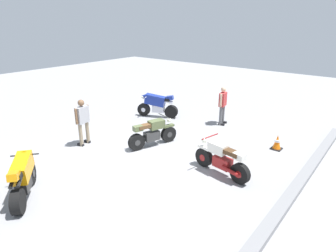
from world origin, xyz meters
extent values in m
plane|color=gray|center=(0.00, 0.00, 0.00)|extent=(40.00, 40.00, 0.00)
cube|color=gray|center=(0.00, 4.60, 0.07)|extent=(14.00, 0.30, 0.15)
cylinder|color=black|center=(2.73, -1.27, 0.30)|extent=(0.50, 0.57, 0.60)
cylinder|color=black|center=(3.57, -0.22, 0.30)|extent=(0.55, 0.61, 0.60)
cylinder|color=black|center=(2.73, -1.27, 0.30)|extent=(0.27, 0.28, 0.21)
cylinder|color=black|center=(3.57, -0.22, 0.30)|extent=(0.27, 0.28, 0.21)
cube|color=black|center=(3.18, -0.71, 0.40)|extent=(0.57, 0.61, 0.32)
cube|color=orange|center=(3.09, -0.82, 0.80)|extent=(0.90, 1.00, 0.57)
cone|color=orange|center=(2.76, -1.23, 0.95)|extent=(0.49, 0.49, 0.39)
cube|color=black|center=(3.34, -0.51, 0.87)|extent=(0.58, 0.63, 0.12)
cube|color=orange|center=(3.53, -0.28, 0.95)|extent=(0.39, 0.41, 0.23)
cylinder|color=black|center=(3.43, -0.27, 0.77)|extent=(0.32, 0.36, 0.17)
cylinder|color=black|center=(3.56, -0.37, 0.77)|extent=(0.32, 0.36, 0.17)
cylinder|color=black|center=(2.85, -1.12, 0.97)|extent=(0.57, 0.47, 0.04)
sphere|color=silver|center=(2.71, -1.29, 0.90)|extent=(0.16, 0.16, 0.16)
cylinder|color=black|center=(-3.69, -3.01, 0.30)|extent=(0.38, 0.61, 0.60)
cylinder|color=black|center=(-4.23, -1.77, 0.30)|extent=(0.44, 0.64, 0.60)
cylinder|color=silver|center=(-3.69, -3.01, 0.30)|extent=(0.25, 0.26, 0.21)
cylinder|color=silver|center=(-4.23, -1.77, 0.30)|extent=(0.25, 0.26, 0.21)
cube|color=silver|center=(-3.98, -2.35, 0.40)|extent=(0.48, 0.63, 0.32)
cube|color=navy|center=(-3.92, -2.48, 0.80)|extent=(0.72, 1.05, 0.57)
cone|color=navy|center=(-3.72, -2.96, 0.95)|extent=(0.45, 0.46, 0.39)
cube|color=black|center=(-4.08, -2.12, 0.87)|extent=(0.48, 0.65, 0.12)
cube|color=navy|center=(-4.20, -1.84, 0.95)|extent=(0.34, 0.41, 0.23)
cylinder|color=silver|center=(-4.25, -1.92, 0.77)|extent=(0.24, 0.40, 0.17)
cylinder|color=silver|center=(-4.11, -1.86, 0.77)|extent=(0.24, 0.40, 0.17)
cylinder|color=silver|center=(-3.77, -2.83, 0.97)|extent=(0.66, 0.31, 0.04)
sphere|color=silver|center=(-3.68, -3.04, 0.90)|extent=(0.16, 0.16, 0.16)
cylinder|color=black|center=(-1.97, -0.14, 0.30)|extent=(0.62, 0.33, 0.60)
cylinder|color=black|center=(-0.68, -0.53, 0.30)|extent=(0.62, 0.33, 0.60)
cylinder|color=#333333|center=(-1.97, -0.14, 0.30)|extent=(0.25, 0.23, 0.21)
cylinder|color=#333333|center=(-0.68, -0.53, 0.30)|extent=(0.25, 0.23, 0.21)
cube|color=#333333|center=(-1.28, -0.35, 0.40)|extent=(0.62, 0.43, 0.32)
cube|color=#515B38|center=(-1.47, -0.29, 0.80)|extent=(0.63, 0.47, 0.30)
cube|color=#515B38|center=(-1.97, -0.14, 0.63)|extent=(0.47, 0.28, 0.08)
cube|color=brown|center=(-1.04, -0.42, 0.82)|extent=(0.65, 0.42, 0.12)
cube|color=#515B38|center=(-0.75, -0.51, 0.80)|extent=(0.37, 0.30, 0.18)
cylinder|color=#333333|center=(-0.95, -0.63, 0.35)|extent=(0.56, 0.27, 0.16)
cylinder|color=#333333|center=(-1.79, -0.19, 1.05)|extent=(0.24, 0.68, 0.04)
sphere|color=silver|center=(-2.00, -0.13, 0.85)|extent=(0.16, 0.16, 0.16)
cylinder|color=black|center=(-1.17, 1.93, 0.30)|extent=(0.27, 0.62, 0.60)
cylinder|color=black|center=(-0.92, 3.25, 0.30)|extent=(0.27, 0.62, 0.60)
cylinder|color=maroon|center=(-1.17, 1.93, 0.30)|extent=(0.22, 0.24, 0.21)
cylinder|color=maroon|center=(-0.92, 3.25, 0.30)|extent=(0.22, 0.24, 0.21)
cube|color=maroon|center=(-1.03, 2.64, 0.40)|extent=(0.38, 0.60, 0.32)
cube|color=white|center=(-1.07, 2.44, 0.80)|extent=(0.42, 0.61, 0.30)
cube|color=white|center=(-1.17, 1.93, 0.63)|extent=(0.24, 0.46, 0.08)
cube|color=#4C331E|center=(-0.99, 2.89, 0.82)|extent=(0.37, 0.64, 0.12)
cube|color=white|center=(-0.93, 3.18, 0.80)|extent=(0.28, 0.36, 0.18)
cylinder|color=maroon|center=(-0.79, 3.00, 0.35)|extent=(0.21, 0.57, 0.16)
cylinder|color=maroon|center=(-1.13, 2.12, 1.05)|extent=(0.69, 0.17, 0.04)
sphere|color=silver|center=(-1.17, 1.90, 0.85)|extent=(0.16, 0.16, 0.16)
cylinder|color=#59595B|center=(-4.80, 0.48, 0.41)|extent=(0.15, 0.15, 0.82)
cube|color=black|center=(-4.81, 0.54, 0.04)|extent=(0.15, 0.27, 0.08)
cylinder|color=#59595B|center=(-5.12, 0.42, 0.41)|extent=(0.15, 0.15, 0.82)
cube|color=black|center=(-5.13, 0.48, 0.04)|extent=(0.15, 0.27, 0.08)
cube|color=#B23333|center=(-4.96, 0.45, 1.11)|extent=(0.50, 0.30, 0.58)
cylinder|color=#D8AD8C|center=(-4.69, 0.51, 1.13)|extent=(0.11, 0.11, 0.55)
cylinder|color=#D8AD8C|center=(-5.23, 0.40, 1.13)|extent=(0.11, 0.11, 0.55)
sphere|color=#D8AD8C|center=(-4.96, 0.45, 1.55)|extent=(0.22, 0.22, 0.22)
cylinder|color=gray|center=(-0.01, -2.38, 0.42)|extent=(0.15, 0.15, 0.84)
cube|color=black|center=(-0.01, -2.44, 0.04)|extent=(0.14, 0.27, 0.08)
cylinder|color=gray|center=(0.31, -2.33, 0.42)|extent=(0.15, 0.15, 0.84)
cube|color=black|center=(0.32, -2.39, 0.04)|extent=(0.14, 0.27, 0.08)
cube|color=#99999E|center=(0.15, -2.36, 1.14)|extent=(0.50, 0.29, 0.60)
cylinder|color=brown|center=(-0.13, -2.40, 1.16)|extent=(0.10, 0.10, 0.56)
cylinder|color=brown|center=(0.43, -2.31, 1.16)|extent=(0.10, 0.10, 0.56)
sphere|color=brown|center=(0.15, -2.36, 1.58)|extent=(0.23, 0.23, 0.23)
cube|color=black|center=(-3.84, 3.27, 0.01)|extent=(0.36, 0.36, 0.03)
cone|color=orange|center=(-3.84, 3.27, 0.28)|extent=(0.28, 0.28, 0.50)
cylinder|color=white|center=(-3.84, 3.27, 0.32)|extent=(0.19, 0.19, 0.08)
camera|label=1|loc=(5.85, 6.12, 4.32)|focal=30.94mm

